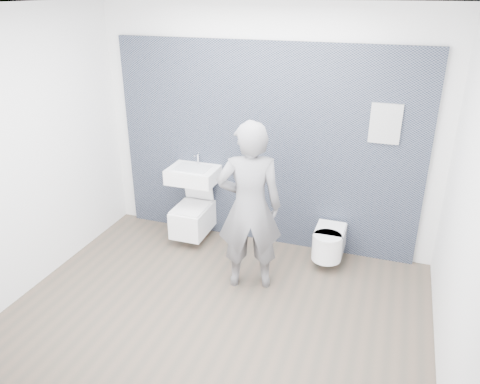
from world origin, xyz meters
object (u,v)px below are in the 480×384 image
(washbasin, at_px, (193,174))
(visitor, at_px, (249,207))
(toilet_square, at_px, (193,217))
(toilet_rounded, at_px, (329,242))

(washbasin, distance_m, visitor, 1.20)
(washbasin, bearing_deg, visitor, -37.67)
(washbasin, xyz_separation_m, toilet_square, (0.00, -0.06, -0.55))
(toilet_rounded, height_order, visitor, visitor)
(washbasin, relative_size, toilet_square, 0.76)
(toilet_rounded, bearing_deg, toilet_square, 179.85)
(washbasin, distance_m, toilet_rounded, 1.78)
(washbasin, height_order, toilet_rounded, washbasin)
(toilet_rounded, bearing_deg, washbasin, 177.73)
(toilet_rounded, relative_size, visitor, 0.32)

